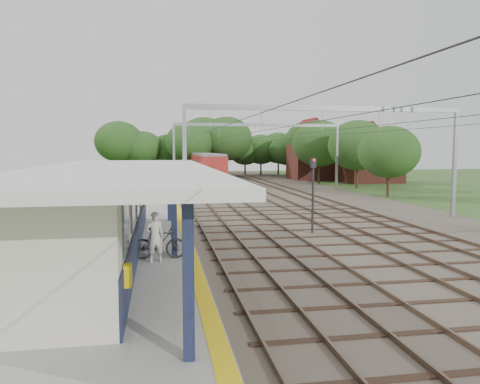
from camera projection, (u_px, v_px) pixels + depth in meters
ground at (393, 308)px, 13.14m from camera, size 160.00×160.00×0.00m
ballast_bed at (274, 196)px, 43.25m from camera, size 18.00×90.00×0.10m
platform at (141, 227)px, 25.60m from camera, size 5.00×52.00×0.35m
yellow_stripe at (182, 223)px, 25.96m from camera, size 0.45×52.00×0.01m
station_building at (97, 211)px, 18.32m from camera, size 3.41×18.00×3.40m
canopy at (123, 171)px, 17.38m from camera, size 6.40×20.00×3.44m
rail_tracks at (248, 195)px, 42.82m from camera, size 11.80×88.00×0.15m
catenary_system at (281, 136)px, 38.01m from camera, size 17.22×88.00×7.00m
tree_band at (229, 145)px, 69.38m from camera, size 31.72×30.88×8.82m
house_near at (370, 160)px, 61.54m from camera, size 7.00×6.12×7.89m
house_far at (319, 157)px, 66.57m from camera, size 8.00×6.12×8.66m
person at (155, 237)px, 16.98m from camera, size 0.77×0.60×1.85m
bicycle at (160, 243)px, 17.47m from camera, size 2.03×0.67×1.21m
train at (201, 165)px, 67.67m from camera, size 2.85×35.50×3.75m
signal_post at (313, 188)px, 24.03m from camera, size 0.31×0.28×3.99m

